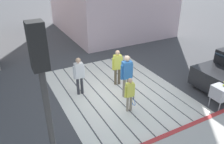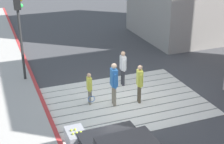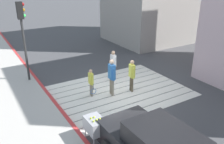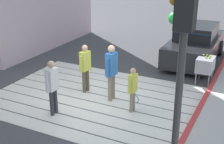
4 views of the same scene
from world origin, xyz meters
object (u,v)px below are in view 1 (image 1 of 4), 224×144
(tennis_ball_cart, at_px, (223,92))
(pedestrian_adult_lead, at_px, (127,73))
(traffic_light_corner, at_px, (44,87))
(pedestrian_child_with_racket, at_px, (130,93))
(pedestrian_adult_trailing, at_px, (79,74))
(pedestrian_adult_side, at_px, (117,65))

(tennis_ball_cart, xyz_separation_m, pedestrian_adult_lead, (2.34, 2.75, 0.36))
(traffic_light_corner, xyz_separation_m, pedestrian_child_with_racket, (2.12, -3.27, -2.26))
(traffic_light_corner, relative_size, pedestrian_adult_lead, 2.33)
(pedestrian_adult_trailing, xyz_separation_m, pedestrian_child_with_racket, (-1.96, -1.19, -0.18))
(traffic_light_corner, bearing_deg, pedestrian_adult_side, -43.40)
(pedestrian_adult_trailing, distance_m, pedestrian_adult_side, 1.77)
(tennis_ball_cart, bearing_deg, pedestrian_child_with_racket, 65.47)
(tennis_ball_cart, height_order, pedestrian_adult_side, pedestrian_adult_side)
(pedestrian_adult_lead, xyz_separation_m, pedestrian_child_with_racket, (-0.90, 0.41, -0.28))
(tennis_ball_cart, distance_m, pedestrian_child_with_racket, 3.48)
(pedestrian_adult_trailing, height_order, pedestrian_child_with_racket, pedestrian_adult_trailing)
(tennis_ball_cart, xyz_separation_m, pedestrian_adult_trailing, (3.41, 4.35, 0.26))
(tennis_ball_cart, relative_size, pedestrian_child_with_racket, 0.74)
(traffic_light_corner, height_order, tennis_ball_cart, traffic_light_corner)
(tennis_ball_cart, bearing_deg, pedestrian_adult_lead, 49.59)
(tennis_ball_cart, distance_m, pedestrian_adult_side, 4.27)
(pedestrian_adult_trailing, bearing_deg, tennis_ball_cart, -128.07)
(pedestrian_adult_lead, relative_size, pedestrian_adult_side, 1.10)
(traffic_light_corner, height_order, pedestrian_adult_trailing, traffic_light_corner)
(pedestrian_adult_trailing, distance_m, pedestrian_child_with_racket, 2.30)
(traffic_light_corner, distance_m, pedestrian_adult_side, 5.97)
(traffic_light_corner, xyz_separation_m, tennis_ball_cart, (0.68, -6.43, -2.34))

